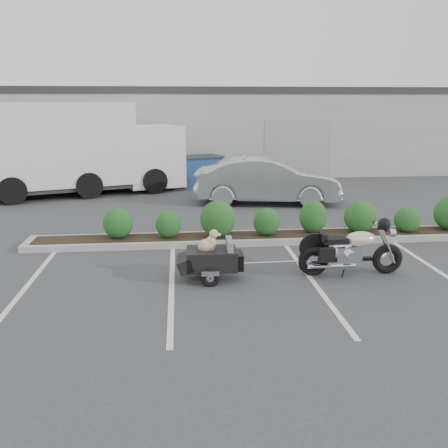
{
  "coord_description": "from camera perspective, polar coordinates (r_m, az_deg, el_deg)",
  "views": [
    {
      "loc": [
        -1.31,
        -8.97,
        3.34
      ],
      "look_at": [
        -0.36,
        1.04,
        0.75
      ],
      "focal_mm": 38.0,
      "sensor_mm": 36.0,
      "label": 1
    }
  ],
  "objects": [
    {
      "name": "delivery_truck",
      "position": [
        18.59,
        -16.17,
        8.53
      ],
      "size": [
        7.68,
        4.54,
        3.35
      ],
      "rotation": [
        0.0,
        0.0,
        0.33
      ],
      "color": "silver",
      "rests_on": "ground"
    },
    {
      "name": "sedan",
      "position": [
        16.13,
        5.21,
        5.29
      ],
      "size": [
        5.02,
        2.4,
        1.59
      ],
      "primitive_type": "imported",
      "rotation": [
        0.0,
        0.0,
        1.42
      ],
      "color": "#B6B6BE",
      "rests_on": "ground"
    },
    {
      "name": "ground",
      "position": [
        9.66,
        2.7,
        -5.8
      ],
      "size": [
        90.0,
        90.0,
        0.0
      ],
      "primitive_type": "plane",
      "color": "#38383A",
      "rests_on": "ground"
    },
    {
      "name": "building",
      "position": [
        26.04,
        -2.62,
        11.46
      ],
      "size": [
        26.0,
        10.0,
        4.0
      ],
      "primitive_type": "cube",
      "color": "#9EA099",
      "rests_on": "ground"
    },
    {
      "name": "motorcycle",
      "position": [
        9.7,
        15.06,
        -3.18
      ],
      "size": [
        2.12,
        0.71,
        1.22
      ],
      "rotation": [
        0.0,
        0.0,
        -0.02
      ],
      "color": "black",
      "rests_on": "ground"
    },
    {
      "name": "pet_trailer",
      "position": [
        9.16,
        -1.61,
        -4.12
      ],
      "size": [
        1.69,
        0.94,
        1.01
      ],
      "rotation": [
        0.0,
        0.0,
        -0.02
      ],
      "color": "black",
      "rests_on": "ground"
    },
    {
      "name": "dumpster",
      "position": [
        19.82,
        -3.08,
        6.48
      ],
      "size": [
        2.14,
        1.81,
        1.2
      ],
      "rotation": [
        0.0,
        0.0,
        0.36
      ],
      "color": "navy",
      "rests_on": "ground"
    },
    {
      "name": "planter_kerb",
      "position": [
        11.86,
        6.0,
        -1.62
      ],
      "size": [
        12.0,
        1.0,
        0.15
      ],
      "primitive_type": "cube",
      "color": "#9E9E93",
      "rests_on": "ground"
    }
  ]
}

